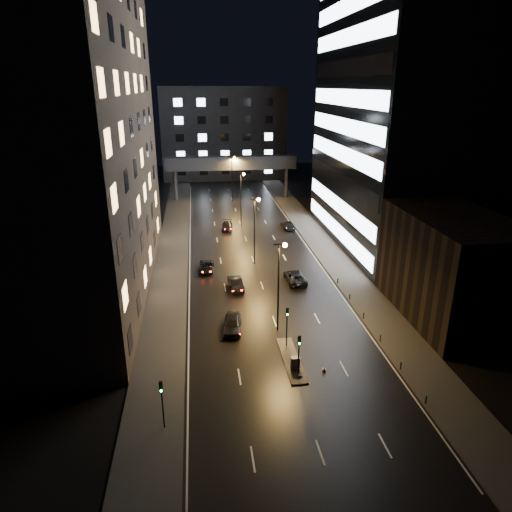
% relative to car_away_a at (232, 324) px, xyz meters
% --- Properties ---
extents(ground, '(160.00, 160.00, 0.00)m').
position_rel_car_away_a_xyz_m(ground, '(4.93, 31.44, -0.82)').
color(ground, black).
rests_on(ground, ground).
extents(sidewalk_left, '(5.00, 110.00, 0.15)m').
position_rel_car_away_a_xyz_m(sidewalk_left, '(-7.57, 26.44, -0.74)').
color(sidewalk_left, '#383533').
rests_on(sidewalk_left, ground).
extents(sidewalk_right, '(5.00, 110.00, 0.15)m').
position_rel_car_away_a_xyz_m(sidewalk_right, '(17.43, 26.44, -0.74)').
color(sidewalk_right, '#383533').
rests_on(sidewalk_right, ground).
extents(building_left, '(15.00, 48.00, 40.00)m').
position_rel_car_away_a_xyz_m(building_left, '(-17.57, 15.44, 19.18)').
color(building_left, '#2D2319').
rests_on(building_left, ground).
extents(building_right_low, '(10.00, 18.00, 12.00)m').
position_rel_car_away_a_xyz_m(building_right_low, '(24.93, 0.44, 5.18)').
color(building_right_low, black).
rests_on(building_right_low, ground).
extents(building_right_glass, '(20.00, 36.00, 45.00)m').
position_rel_car_away_a_xyz_m(building_right_glass, '(29.93, 27.44, 21.68)').
color(building_right_glass, black).
rests_on(building_right_glass, ground).
extents(building_far, '(34.00, 14.00, 25.00)m').
position_rel_car_away_a_xyz_m(building_far, '(4.93, 89.44, 11.68)').
color(building_far, '#333335').
rests_on(building_far, ground).
extents(skybridge, '(30.00, 3.00, 10.00)m').
position_rel_car_away_a_xyz_m(skybridge, '(4.93, 61.44, 7.52)').
color(skybridge, '#333335').
rests_on(skybridge, ground).
extents(median_island, '(1.60, 8.00, 0.15)m').
position_rel_car_away_a_xyz_m(median_island, '(5.23, -6.56, -0.74)').
color(median_island, '#383533').
rests_on(median_island, ground).
extents(traffic_signal_near, '(0.28, 0.34, 4.40)m').
position_rel_car_away_a_xyz_m(traffic_signal_near, '(5.23, -4.06, 2.28)').
color(traffic_signal_near, black).
rests_on(traffic_signal_near, median_island).
extents(traffic_signal_far, '(0.28, 0.34, 4.40)m').
position_rel_car_away_a_xyz_m(traffic_signal_far, '(5.23, -9.56, 2.28)').
color(traffic_signal_far, black).
rests_on(traffic_signal_far, median_island).
extents(traffic_signal_corner, '(0.28, 0.34, 4.40)m').
position_rel_car_away_a_xyz_m(traffic_signal_corner, '(-6.57, -14.56, 2.13)').
color(traffic_signal_corner, black).
rests_on(traffic_signal_corner, ground).
extents(bollard_row, '(0.12, 25.12, 0.90)m').
position_rel_car_away_a_xyz_m(bollard_row, '(15.13, -2.06, -0.37)').
color(bollard_row, black).
rests_on(bollard_row, ground).
extents(streetlight_near, '(1.45, 0.50, 10.15)m').
position_rel_car_away_a_xyz_m(streetlight_near, '(5.09, -0.56, 5.68)').
color(streetlight_near, black).
rests_on(streetlight_near, ground).
extents(streetlight_mid_a, '(1.45, 0.50, 10.15)m').
position_rel_car_away_a_xyz_m(streetlight_mid_a, '(5.09, 19.44, 5.68)').
color(streetlight_mid_a, black).
rests_on(streetlight_mid_a, ground).
extents(streetlight_mid_b, '(1.45, 0.50, 10.15)m').
position_rel_car_away_a_xyz_m(streetlight_mid_b, '(5.09, 39.44, 5.68)').
color(streetlight_mid_b, black).
rests_on(streetlight_mid_b, ground).
extents(streetlight_far, '(1.45, 0.50, 10.15)m').
position_rel_car_away_a_xyz_m(streetlight_far, '(5.09, 59.44, 5.68)').
color(streetlight_far, black).
rests_on(streetlight_far, ground).
extents(car_away_a, '(2.49, 4.99, 1.63)m').
position_rel_car_away_a_xyz_m(car_away_a, '(0.00, 0.00, 0.00)').
color(car_away_a, black).
rests_on(car_away_a, ground).
extents(car_away_b, '(2.03, 4.57, 1.46)m').
position_rel_car_away_a_xyz_m(car_away_b, '(1.36, 10.81, -0.09)').
color(car_away_b, black).
rests_on(car_away_b, ground).
extents(car_away_c, '(2.54, 4.79, 1.28)m').
position_rel_car_away_a_xyz_m(car_away_c, '(-2.38, 17.57, -0.17)').
color(car_away_c, black).
rests_on(car_away_c, ground).
extents(car_away_d, '(2.45, 4.94, 1.38)m').
position_rel_car_away_a_xyz_m(car_away_d, '(2.10, 37.38, -0.13)').
color(car_away_d, black).
rests_on(car_away_d, ground).
extents(car_toward_a, '(2.64, 5.35, 1.46)m').
position_rel_car_away_a_xyz_m(car_toward_a, '(9.55, 12.03, -0.09)').
color(car_toward_a, black).
rests_on(car_toward_a, ground).
extents(car_toward_b, '(2.26, 4.95, 1.40)m').
position_rel_car_away_a_xyz_m(car_toward_b, '(13.43, 36.51, -0.11)').
color(car_toward_b, black).
rests_on(car_toward_b, ground).
extents(utility_cabinet, '(0.84, 0.51, 1.31)m').
position_rel_car_away_a_xyz_m(utility_cabinet, '(5.22, -8.26, -0.01)').
color(utility_cabinet, '#474649').
rests_on(utility_cabinet, median_island).
extents(cone_a, '(0.50, 0.50, 0.53)m').
position_rel_car_away_a_xyz_m(cone_a, '(5.42, -9.52, -0.55)').
color(cone_a, '#DE4E0B').
rests_on(cone_a, ground).
extents(cone_b, '(0.52, 0.52, 0.55)m').
position_rel_car_away_a_xyz_m(cone_b, '(7.93, -8.78, -0.54)').
color(cone_b, '#FB5E0D').
rests_on(cone_b, ground).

